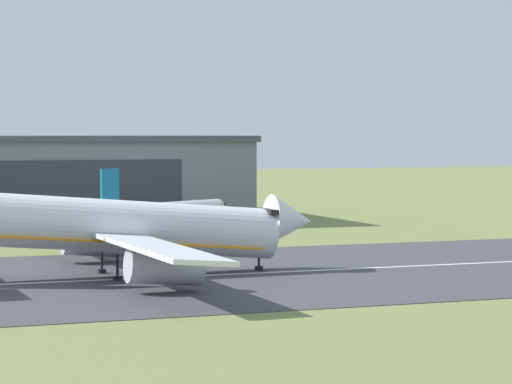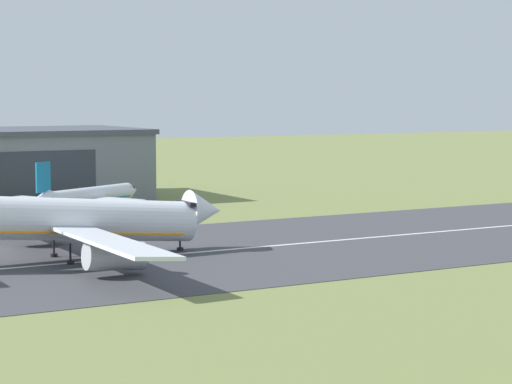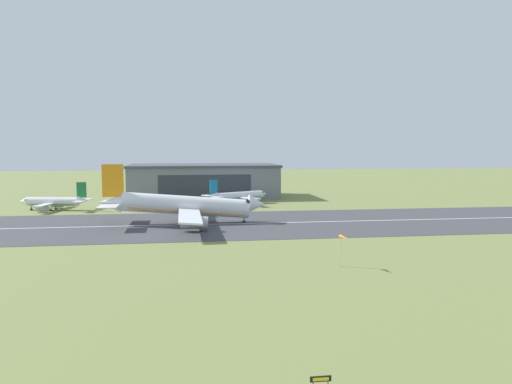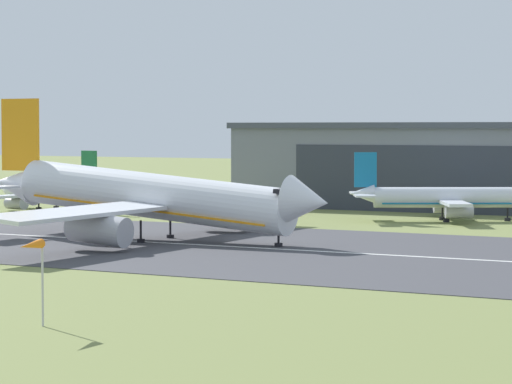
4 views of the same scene
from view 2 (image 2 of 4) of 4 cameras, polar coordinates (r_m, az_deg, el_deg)
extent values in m
cube|color=#3D3D42|center=(119.84, -5.04, -3.60)|extent=(496.56, 47.48, 0.06)
cube|color=silver|center=(119.83, -5.04, -3.59)|extent=(446.91, 0.70, 0.01)
cylinder|color=silver|center=(116.67, -11.14, -1.53)|extent=(33.05, 5.01, 7.43)
cone|color=silver|center=(123.74, -2.95, -1.04)|extent=(4.79, 4.91, 5.22)
cube|color=black|center=(122.57, -3.96, -0.65)|extent=(1.15, 4.17, 0.52)
cube|color=orange|center=(116.84, -11.12, -2.19)|extent=(29.42, 4.76, 2.49)
cube|color=silver|center=(103.38, -8.22, -2.86)|extent=(5.27, 24.33, 0.80)
cylinder|color=#A8A8B2|center=(105.81, -8.07, -3.63)|extent=(6.59, 3.06, 3.52)
cube|color=silver|center=(130.80, -12.88, -1.20)|extent=(5.27, 24.33, 0.80)
cylinder|color=#A8A8B2|center=(129.47, -12.18, -2.04)|extent=(6.59, 3.06, 3.52)
cylinder|color=black|center=(122.73, -4.36, -2.82)|extent=(0.24, 0.24, 2.42)
cylinder|color=black|center=(122.88, -4.36, -3.28)|extent=(0.84, 0.84, 0.44)
cylinder|color=black|center=(114.46, -10.56, -3.51)|extent=(0.24, 0.24, 2.42)
cylinder|color=black|center=(114.62, -10.55, -4.00)|extent=(0.84, 0.84, 0.44)
cylinder|color=black|center=(119.97, -11.48, -3.11)|extent=(0.24, 0.24, 2.42)
cylinder|color=black|center=(120.12, -11.47, -3.58)|extent=(0.84, 0.84, 0.44)
cylinder|color=silver|center=(161.54, -9.46, -0.19)|extent=(17.77, 11.43, 2.69)
cone|color=silver|center=(169.62, -7.09, 0.11)|extent=(3.42, 3.53, 2.69)
cone|color=silver|center=(153.44, -12.17, -0.36)|extent=(4.00, 3.68, 2.43)
cube|color=black|center=(168.54, -7.38, 0.25)|extent=(2.07, 2.54, 0.44)
cube|color=#146B9E|center=(161.62, -9.45, -0.46)|extent=(16.06, 10.40, 0.20)
cube|color=silver|center=(158.28, -7.85, -0.46)|extent=(6.64, 8.80, 0.40)
cylinder|color=#A8A8B2|center=(159.27, -7.90, -0.81)|extent=(3.87, 3.15, 1.67)
cube|color=silver|center=(165.57, -10.82, -0.24)|extent=(6.64, 8.80, 0.40)
cylinder|color=#A8A8B2|center=(165.66, -10.50, -0.61)|extent=(3.87, 3.15, 1.67)
cube|color=#146B9E|center=(153.50, -12.07, 0.83)|extent=(2.70, 1.66, 4.58)
cube|color=silver|center=(151.17, -11.22, -0.46)|extent=(4.24, 4.85, 0.24)
cube|color=silver|center=(155.88, -13.05, -0.32)|extent=(4.24, 4.85, 0.24)
cylinder|color=black|center=(167.99, -7.60, -0.72)|extent=(0.24, 0.24, 1.79)
cylinder|color=black|center=(168.06, -7.60, -0.95)|extent=(0.84, 0.84, 0.44)
cylinder|color=black|center=(160.63, -9.04, -1.02)|extent=(0.24, 0.24, 1.79)
cylinder|color=black|center=(160.71, -9.04, -1.26)|extent=(0.84, 0.84, 0.44)
cylinder|color=black|center=(162.75, -9.90, -0.95)|extent=(0.24, 0.24, 1.79)
cylinder|color=black|center=(162.83, -9.90, -1.19)|extent=(0.84, 0.84, 0.44)
camera|label=1|loc=(10.17, 57.90, -28.88)|focal=85.00mm
camera|label=3|loc=(40.91, 90.52, 1.50)|focal=35.00mm
camera|label=4|loc=(108.61, 60.48, -0.77)|focal=85.00mm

